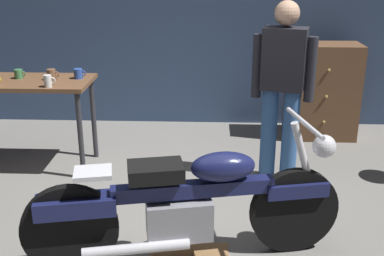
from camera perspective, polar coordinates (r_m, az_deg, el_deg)
name	(u,v)px	position (r m, az deg, el deg)	size (l,w,h in m)	color
ground_plane	(188,240)	(3.69, -0.46, -13.30)	(12.00, 12.00, 0.00)	gray
workbench	(24,91)	(4.90, -19.45, 4.17)	(1.30, 0.64, 0.90)	brown
motorcycle	(189,203)	(3.25, -0.41, -8.98)	(2.16, 0.77, 1.00)	black
person_standing	(282,85)	(4.40, 10.79, 5.14)	(0.55, 0.32, 1.67)	#36619D
wooden_dresser	(322,91)	(5.73, 15.30, 4.27)	(0.80, 0.47, 1.10)	brown
mug_blue_enamel	(78,74)	(4.77, -13.45, 6.36)	(0.12, 0.08, 0.10)	#2D51AD
mug_brown_stoneware	(52,75)	(4.78, -16.48, 6.16)	(0.12, 0.08, 0.11)	brown
mug_white_ceramic	(48,81)	(4.52, -16.86, 5.42)	(0.11, 0.07, 0.11)	white
mug_green_speckled	(19,74)	(4.94, -20.05, 6.11)	(0.11, 0.08, 0.09)	#3D7F4C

